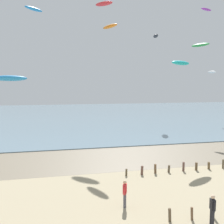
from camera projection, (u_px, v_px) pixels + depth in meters
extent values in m
cube|color=#7A6D59|center=(104.00, 158.00, 26.61)|extent=(120.00, 8.68, 0.01)
cube|color=slate|center=(76.00, 115.00, 64.85)|extent=(160.00, 70.00, 0.10)
cylinder|color=brown|center=(170.00, 215.00, 14.32)|extent=(0.18, 0.19, 0.76)
cylinder|color=brown|center=(192.00, 214.00, 14.48)|extent=(0.16, 0.17, 0.74)
cylinder|color=brown|center=(213.00, 209.00, 14.86)|extent=(0.18, 0.17, 0.89)
cylinder|color=brown|center=(126.00, 172.00, 21.53)|extent=(0.18, 0.18, 0.60)
cylinder|color=brown|center=(142.00, 170.00, 21.82)|extent=(0.25, 0.24, 0.76)
cylinder|color=brown|center=(155.00, 169.00, 22.10)|extent=(0.23, 0.22, 0.83)
cylinder|color=brown|center=(169.00, 169.00, 22.39)|extent=(0.22, 0.22, 0.65)
cylinder|color=brown|center=(183.00, 167.00, 22.68)|extent=(0.20, 0.22, 0.83)
cylinder|color=brown|center=(196.00, 166.00, 22.95)|extent=(0.22, 0.24, 0.70)
cylinder|color=brown|center=(209.00, 166.00, 23.25)|extent=(0.21, 0.24, 0.65)
cylinder|color=brown|center=(223.00, 164.00, 23.42)|extent=(0.18, 0.20, 0.84)
cylinder|color=#232328|center=(213.00, 218.00, 13.82)|extent=(0.16, 0.16, 0.88)
cylinder|color=#232328|center=(211.00, 216.00, 14.04)|extent=(0.16, 0.16, 0.88)
cube|color=black|center=(213.00, 204.00, 13.86)|extent=(0.29, 0.40, 0.60)
sphere|color=beige|center=(213.00, 197.00, 13.81)|extent=(0.22, 0.22, 0.22)
cylinder|color=black|center=(214.00, 207.00, 13.62)|extent=(0.09, 0.09, 0.52)
cylinder|color=black|center=(211.00, 203.00, 14.10)|extent=(0.09, 0.09, 0.52)
cylinder|color=#4C4C56|center=(125.00, 201.00, 15.92)|extent=(0.16, 0.16, 0.88)
cylinder|color=#4C4C56|center=(125.00, 199.00, 16.13)|extent=(0.16, 0.16, 0.88)
cube|color=red|center=(125.00, 189.00, 15.95)|extent=(0.34, 0.42, 0.60)
sphere|color=tan|center=(125.00, 182.00, 15.90)|extent=(0.22, 0.22, 0.22)
cylinder|color=red|center=(124.00, 191.00, 15.72)|extent=(0.09, 0.09, 0.52)
cylinder|color=red|center=(125.00, 188.00, 16.19)|extent=(0.09, 0.09, 0.52)
ellipsoid|color=#19B2B7|center=(181.00, 63.00, 28.23)|extent=(3.12, 2.33, 0.59)
ellipsoid|color=green|center=(200.00, 45.00, 38.89)|extent=(2.32, 3.20, 0.79)
ellipsoid|color=black|center=(156.00, 36.00, 51.18)|extent=(2.09, 3.15, 0.74)
ellipsoid|color=#2384D1|center=(34.00, 9.00, 35.49)|extent=(2.85, 2.86, 0.72)
ellipsoid|color=#2384D1|center=(10.00, 78.00, 20.26)|extent=(2.79, 1.61, 0.57)
ellipsoid|color=red|center=(104.00, 4.00, 35.41)|extent=(2.65, 2.57, 0.61)
ellipsoid|color=orange|center=(110.00, 26.00, 29.51)|extent=(1.90, 2.71, 0.63)
ellipsoid|color=purple|center=(206.00, 9.00, 34.50)|extent=(2.09, 1.34, 0.49)
ellipsoid|color=white|center=(212.00, 72.00, 51.27)|extent=(0.91, 2.59, 0.60)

